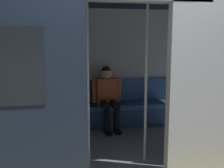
% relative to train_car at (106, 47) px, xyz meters
% --- Properties ---
extents(train_car, '(6.40, 2.65, 2.36)m').
position_rel_train_car_xyz_m(train_car, '(0.00, 0.00, 0.00)').
color(train_car, '#ADAFB5').
rests_on(train_car, ground_plane).
extents(bench_seat, '(2.52, 0.44, 0.43)m').
position_rel_train_car_xyz_m(bench_seat, '(-0.06, -0.99, -1.21)').
color(bench_seat, '#38609E').
rests_on(bench_seat, ground_plane).
extents(person_seated, '(0.55, 0.69, 1.16)m').
position_rel_train_car_xyz_m(person_seated, '(-0.18, -0.94, -0.88)').
color(person_seated, '#CC5933').
rests_on(person_seated, ground_plane).
extents(handbag, '(0.26, 0.15, 0.17)m').
position_rel_train_car_xyz_m(handbag, '(0.30, -1.03, -1.02)').
color(handbag, brown).
rests_on(handbag, bench_seat).
extents(book, '(0.20, 0.25, 0.03)m').
position_rel_train_car_xyz_m(book, '(-0.51, -1.08, -1.09)').
color(book, '#26598C').
rests_on(book, bench_seat).
extents(grab_pole_door, '(0.04, 0.04, 2.22)m').
position_rel_train_car_xyz_m(grab_pole_door, '(0.33, 0.64, -0.43)').
color(grab_pole_door, silver).
rests_on(grab_pole_door, ground_plane).
extents(grab_pole_far, '(0.04, 0.04, 2.22)m').
position_rel_train_car_xyz_m(grab_pole_far, '(-0.44, 0.57, -0.43)').
color(grab_pole_far, silver).
rests_on(grab_pole_far, ground_plane).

